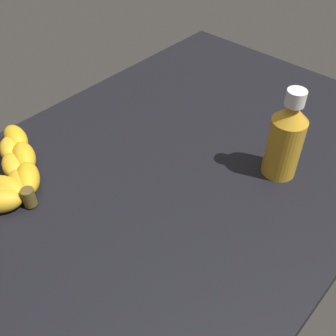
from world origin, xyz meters
The scene contains 2 objects.
ground_plane centered at (0.00, 0.00, -1.60)cm, with size 96.57×59.74×3.20cm, color black.
honey_bottle centered at (13.95, -13.78, 6.92)cm, with size 5.53×5.53×15.49cm.
Camera 1 is at (-34.87, -33.36, 46.05)cm, focal length 43.45 mm.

